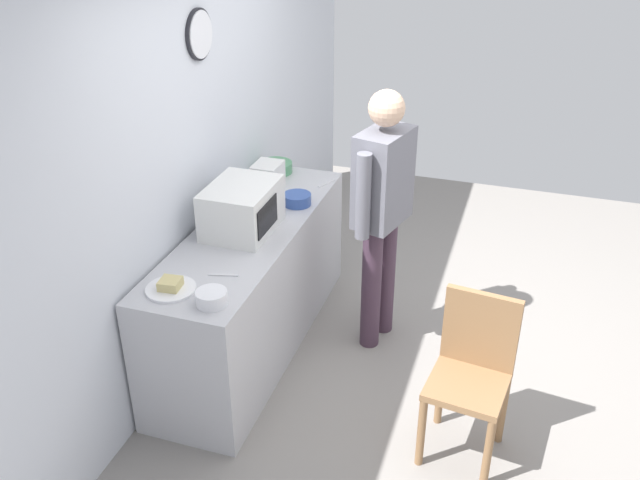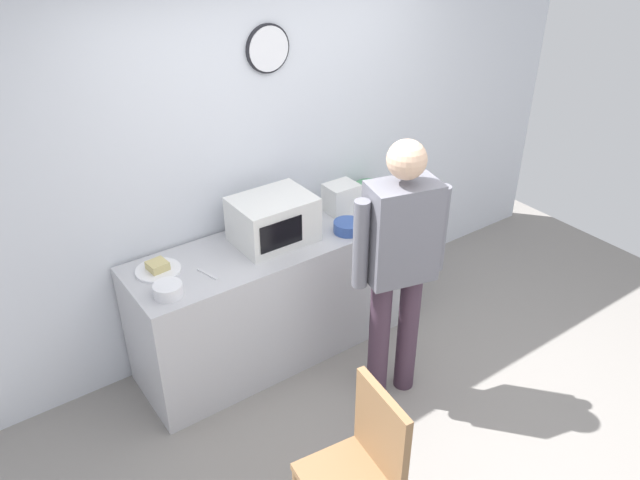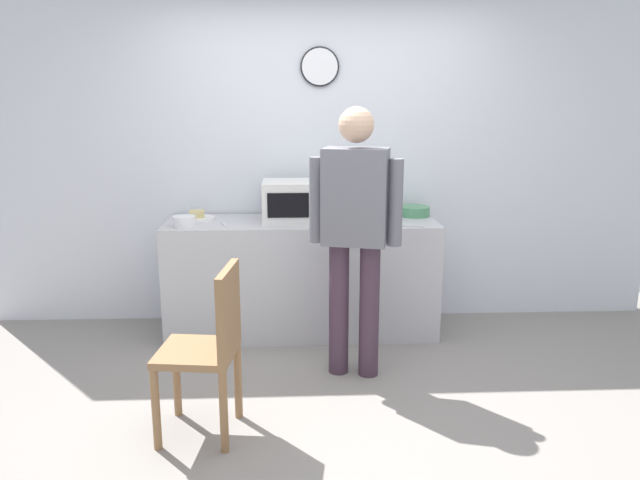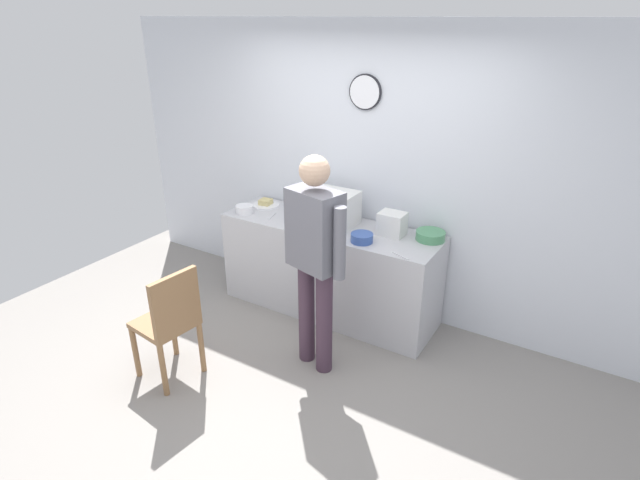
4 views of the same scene
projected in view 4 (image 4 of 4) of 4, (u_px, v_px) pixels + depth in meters
The scene contains 13 objects.
ground_plane at pixel (269, 388), 3.85m from camera, with size 6.00×6.00×0.00m, color gray.
back_wall at pixel (368, 173), 4.56m from camera, with size 5.40×0.13×2.60m.
kitchen_counter at pixel (329, 268), 4.71m from camera, with size 2.04×0.62×0.88m, color #B7B7BC.
microwave at pixel (327, 208), 4.50m from camera, with size 0.50×0.39×0.30m.
sandwich_plate at pixel (266, 204), 4.98m from camera, with size 0.27×0.27×0.07m.
salad_bowl at pixel (362, 238), 4.18m from camera, with size 0.19×0.19×0.07m, color #33519E.
cereal_bowl at pixel (430, 236), 4.22m from camera, with size 0.25×0.25×0.08m, color #4C8E60.
mixing_bowl at pixel (244, 209), 4.79m from camera, with size 0.17×0.17×0.07m, color white.
toaster at pixel (392, 224), 4.29m from camera, with size 0.22×0.18×0.20m, color silver.
fork_utensil at pixel (400, 255), 3.95m from camera, with size 0.17×0.02×0.01m, color silver.
spoon_utensil at pixel (272, 216), 4.72m from camera, with size 0.17×0.02×0.01m, color silver.
person_standing at pixel (315, 250), 3.71m from camera, with size 0.57×0.33×1.74m.
wooden_chair at pixel (170, 320), 3.76m from camera, with size 0.45×0.45×0.94m.
Camera 4 is at (1.92, -2.40, 2.61)m, focal length 28.21 mm.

